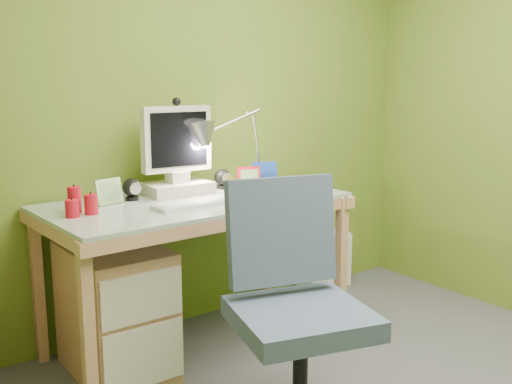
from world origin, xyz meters
TOP-DOWN VIEW (x-y plane):
  - wall_back at (0.00, 1.60)m, footprint 3.20×0.01m
  - desk at (-0.21, 1.23)m, footprint 1.53×0.81m
  - monitor at (-0.21, 1.41)m, footprint 0.35×0.21m
  - speaker_left at (-0.48, 1.39)m, footprint 0.10×0.10m
  - speaker_right at (0.06, 1.39)m, footprint 0.09×0.09m
  - keyboard at (-0.29, 1.09)m, footprint 0.43×0.16m
  - mousepad at (0.17, 1.09)m, footprint 0.26×0.21m
  - mouse at (0.17, 1.09)m, footprint 0.14×0.10m
  - amber_tumbler at (-0.03, 1.15)m, footprint 0.09×0.09m
  - candle_cluster at (-0.81, 1.24)m, footprint 0.19×0.18m
  - photo_frame_red at (0.21, 1.35)m, footprint 0.13×0.06m
  - photo_frame_blue at (0.35, 1.39)m, footprint 0.14×0.08m
  - photo_frame_green at (-0.61, 1.37)m, footprint 0.15×0.06m
  - desk_lamp at (0.24, 1.41)m, footprint 0.61×0.35m
  - task_chair at (-0.29, 0.32)m, footprint 0.70×0.70m
  - radiator at (0.93, 1.50)m, footprint 0.39×0.19m

SIDE VIEW (x-z plane):
  - radiator at x=0.93m, z-range 0.00..0.38m
  - desk at x=-0.21m, z-range 0.00..0.80m
  - task_chair at x=-0.29m, z-range 0.00..1.03m
  - mousepad at x=0.17m, z-range 0.80..0.81m
  - keyboard at x=-0.29m, z-range 0.80..0.82m
  - mouse at x=0.17m, z-range 0.80..0.84m
  - amber_tumbler at x=-0.03m, z-range 0.80..0.90m
  - speaker_right at x=0.06m, z-range 0.80..0.91m
  - speaker_left at x=-0.48m, z-range 0.80..0.91m
  - photo_frame_red at x=0.21m, z-range 0.80..0.92m
  - candle_cluster at x=-0.81m, z-range 0.80..0.92m
  - photo_frame_green at x=-0.61m, z-range 0.80..0.93m
  - photo_frame_blue at x=0.35m, z-range 0.80..0.93m
  - monitor at x=-0.21m, z-range 0.80..1.27m
  - desk_lamp at x=0.24m, z-range 0.80..1.42m
  - wall_back at x=0.00m, z-range 0.00..2.40m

